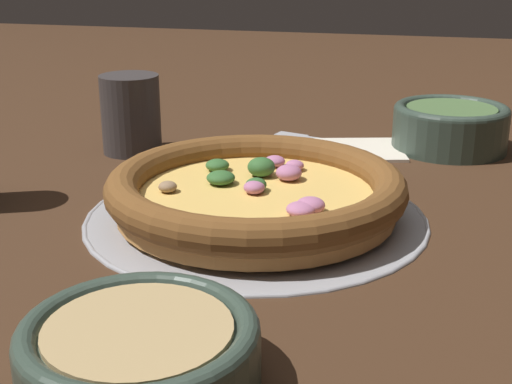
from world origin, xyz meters
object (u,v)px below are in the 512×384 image
object	(u,v)px
pizza_tray	(256,215)
bowl_near	(139,350)
pizza	(256,191)
bowl_far	(450,125)
napkin	(346,148)
drinking_cup	(131,114)
fork	(330,140)

from	to	relation	value
pizza_tray	bowl_near	size ratio (longest dim) A/B	2.28
pizza	bowl_far	xyz separation A→B (m)	(-0.19, -0.30, 0.00)
bowl_far	napkin	world-z (taller)	bowl_far
pizza	napkin	bearing A→B (deg)	-102.15
napkin	pizza_tray	bearing A→B (deg)	77.86
drinking_cup	napkin	xyz separation A→B (m)	(-0.27, -0.07, -0.05)
bowl_far	fork	xyz separation A→B (m)	(0.16, 0.00, -0.03)
pizza_tray	bowl_far	bearing A→B (deg)	-121.54
pizza	drinking_cup	world-z (taller)	drinking_cup
napkin	fork	bearing A→B (deg)	-57.41
bowl_near	drinking_cup	xyz separation A→B (m)	(0.21, -0.48, 0.03)
drinking_cup	fork	distance (m)	0.27
bowl_near	napkin	distance (m)	0.55
bowl_far	napkin	size ratio (longest dim) A/B	0.89
pizza_tray	pizza	distance (m)	0.03
bowl_near	drinking_cup	distance (m)	0.53
pizza	bowl_far	distance (m)	0.36
bowl_far	napkin	distance (m)	0.14
pizza	drinking_cup	bearing A→B (deg)	-41.45
napkin	fork	size ratio (longest dim) A/B	0.90
pizza_tray	fork	xyz separation A→B (m)	(-0.03, -0.30, -0.00)
pizza_tray	bowl_near	bearing A→B (deg)	89.94
fork	pizza_tray	bearing A→B (deg)	100.76
bowl_far	fork	size ratio (longest dim) A/B	0.80
pizza_tray	napkin	bearing A→B (deg)	-102.14
napkin	drinking_cup	bearing A→B (deg)	14.48
drinking_cup	fork	size ratio (longest dim) A/B	0.54
pizza_tray	bowl_near	world-z (taller)	bowl_near
bowl_near	drinking_cup	bearing A→B (deg)	-66.03
pizza_tray	pizza	bearing A→B (deg)	-96.04
pizza	drinking_cup	distance (m)	0.29
bowl_near	napkin	size ratio (longest dim) A/B	0.89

